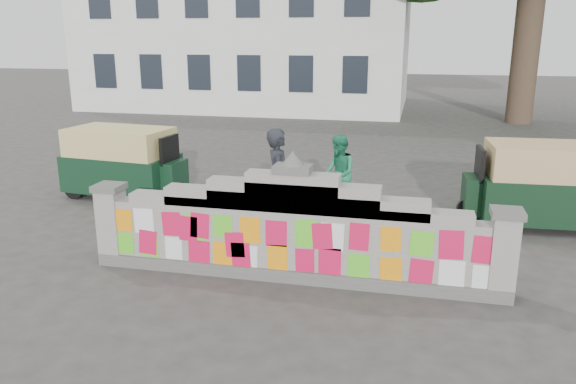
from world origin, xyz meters
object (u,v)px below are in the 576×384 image
Objects in this scene: cyclist_rider at (279,194)px; pedestrian at (339,173)px; cyclist_bike at (279,214)px; rickshaw_right at (544,184)px; rickshaw_left at (124,161)px.

cyclist_rider is 1.13× the size of pedestrian.
pedestrian reaches higher than cyclist_bike.
cyclist_bike is 0.69× the size of rickshaw_right.
rickshaw_left is (-4.22, 2.20, -0.09)m from cyclist_rider.
rickshaw_right is at bearing -84.05° from cyclist_bike.
cyclist_bike is 1.27× the size of pedestrian.
cyclist_rider is 0.62× the size of rickshaw_left.
rickshaw_left is at bearing 44.72° from cyclist_bike.
rickshaw_left is 0.99× the size of rickshaw_right.
rickshaw_right reaches higher than cyclist_bike.
cyclist_bike is 5.24m from rickshaw_right.
cyclist_bike is 4.77m from rickshaw_left.
cyclist_rider is 2.36m from pedestrian.
cyclist_rider reaches higher than rickshaw_right.
pedestrian is 0.55× the size of rickshaw_right.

